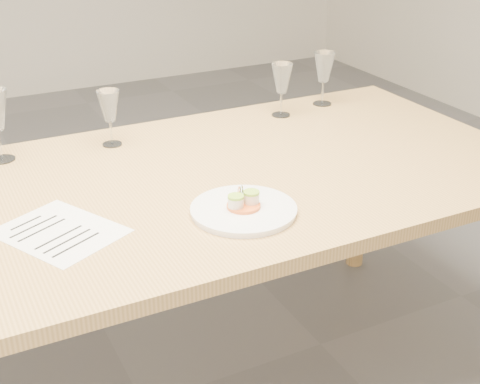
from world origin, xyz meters
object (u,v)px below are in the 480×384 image
wine_glass_2 (109,107)px  wine_glass_4 (324,68)px  dining_table (128,214)px  recipe_sheet (60,232)px  wine_glass_3 (282,79)px  dinner_plate (244,209)px

wine_glass_2 → wine_glass_4: wine_glass_4 is taller
wine_glass_2 → dining_table: bearing=-101.2°
dining_table → recipe_sheet: size_ratio=6.85×
wine_glass_3 → wine_glass_4: 0.20m
wine_glass_4 → wine_glass_2: bearing=-176.9°
dining_table → wine_glass_3: wine_glass_3 is taller
wine_glass_3 → wine_glass_4: size_ratio=0.96×
dining_table → dinner_plate: bearing=-48.4°
dining_table → wine_glass_3: 0.79m
recipe_sheet → wine_glass_4: size_ratio=1.81×
dinner_plate → wine_glass_3: size_ratio=1.45×
dinner_plate → wine_glass_4: 0.93m
recipe_sheet → wine_glass_3: bearing=1.7°
dining_table → wine_glass_3: size_ratio=12.90×
dinner_plate → wine_glass_3: bearing=52.9°
dining_table → dinner_plate: (0.22, -0.25, 0.08)m
dining_table → recipe_sheet: 0.26m
recipe_sheet → wine_glass_3: size_ratio=1.88×
wine_glass_4 → dining_table: bearing=-156.0°
wine_glass_2 → wine_glass_3: wine_glass_3 is taller
recipe_sheet → wine_glass_4: 1.23m
recipe_sheet → wine_glass_2: 0.58m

